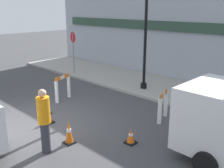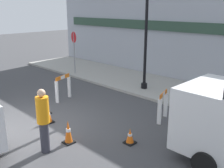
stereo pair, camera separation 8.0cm
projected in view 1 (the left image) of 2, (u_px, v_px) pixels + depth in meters
ground_plane at (38, 125)px, 8.67m from camera, size 60.00×60.00×0.00m
sidewalk_slab at (150, 85)px, 12.91m from camera, size 18.00×3.38×0.11m
storefront_facade at (172, 27)px, 13.36m from camera, size 18.00×0.22×5.50m
streetlamp_post at (146, 9)px, 11.21m from camera, size 0.44×0.44×5.58m
stop_sign at (73, 46)px, 14.52m from camera, size 0.59×0.15×2.33m
barricade_0 at (163, 105)px, 8.90m from camera, size 0.35×0.77×1.03m
barricade_1 at (63, 87)px, 10.84m from camera, size 0.36×0.87×1.06m
traffic_cone_0 at (69, 132)px, 7.43m from camera, size 0.30×0.30×0.69m
traffic_cone_1 at (46, 108)px, 9.50m from camera, size 0.30×0.30×0.46m
traffic_cone_2 at (49, 116)px, 8.76m from camera, size 0.30×0.30×0.54m
traffic_cone_3 at (131, 136)px, 7.46m from camera, size 0.30×0.30×0.45m
person_worker at (44, 119)px, 6.81m from camera, size 0.42×0.42×1.77m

